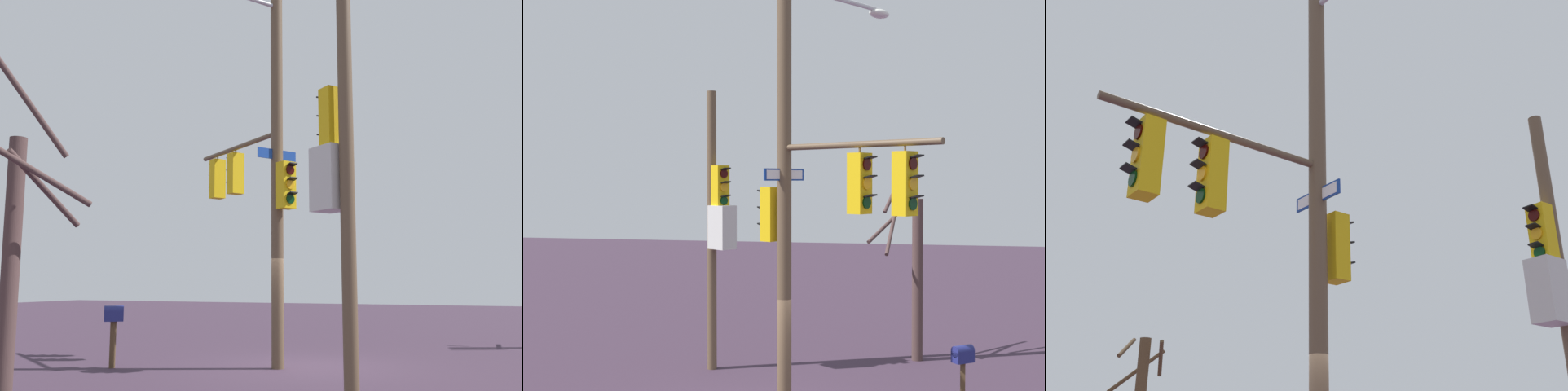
{
  "view_description": "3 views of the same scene",
  "coord_description": "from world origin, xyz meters",
  "views": [
    {
      "loc": [
        -13.23,
        -4.43,
        1.94
      ],
      "look_at": [
        -0.96,
        0.69,
        3.94
      ],
      "focal_mm": 40.04,
      "sensor_mm": 36.0,
      "label": 1
    },
    {
      "loc": [
        13.27,
        3.18,
        4.9
      ],
      "look_at": [
        -0.15,
        0.53,
        4.58
      ],
      "focal_mm": 48.55,
      "sensor_mm": 36.0,
      "label": 2
    },
    {
      "loc": [
        -3.25,
        9.07,
        1.3
      ],
      "look_at": [
        -0.38,
        0.69,
        4.93
      ],
      "focal_mm": 41.83,
      "sensor_mm": 36.0,
      "label": 3
    }
  ],
  "objects": [
    {
      "name": "ground_plane",
      "position": [
        0.0,
        0.0,
        0.0
      ],
      "size": [
        80.0,
        80.0,
        0.0
      ],
      "primitive_type": "plane",
      "color": "#392939"
    },
    {
      "name": "main_signal_pole_assembly",
      "position": [
        -0.31,
        0.98,
        4.82
      ],
      "size": [
        4.99,
        3.69,
        8.99
      ],
      "rotation": [
        0.0,
        0.0,
        0.98
      ],
      "color": "brown",
      "rests_on": "ground"
    },
    {
      "name": "secondary_pole_assembly",
      "position": [
        -3.96,
        -1.97,
        3.78
      ],
      "size": [
        0.72,
        0.84,
        7.15
      ],
      "rotation": [
        0.0,
        0.0,
        0.98
      ],
      "color": "brown",
      "rests_on": "ground"
    },
    {
      "name": "mailbox",
      "position": [
        -1.86,
        4.01,
        1.11
      ],
      "size": [
        0.46,
        0.5,
        1.41
      ],
      "rotation": [
        0.0,
        0.0,
        0.65
      ],
      "color": "#4C3823",
      "rests_on": "ground"
    },
    {
      "name": "bare_tree_across_street",
      "position": [
        -6.01,
        2.94,
        2.44
      ],
      "size": [
        2.0,
        1.49,
        5.62
      ],
      "color": "#483432",
      "rests_on": "ground"
    }
  ]
}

